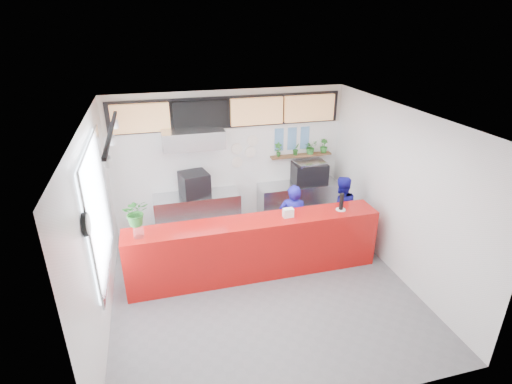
{
  "coord_description": "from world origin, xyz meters",
  "views": [
    {
      "loc": [
        -1.57,
        -5.53,
        4.35
      ],
      "look_at": [
        0.1,
        0.7,
        1.5
      ],
      "focal_mm": 28.0,
      "sensor_mm": 36.0,
      "label": 1
    }
  ],
  "objects_px": {
    "service_counter": "(255,248)",
    "staff_center": "(293,220)",
    "panini_oven": "(194,184)",
    "pepper_mill": "(341,201)",
    "espresso_machine": "(309,173)",
    "staff_right": "(340,210)"
  },
  "relations": [
    {
      "from": "staff_center",
      "to": "service_counter",
      "type": "bearing_deg",
      "value": 52.7
    },
    {
      "from": "espresso_machine",
      "to": "staff_center",
      "type": "height_order",
      "value": "staff_center"
    },
    {
      "from": "staff_right",
      "to": "panini_oven",
      "type": "bearing_deg",
      "value": -22.05
    },
    {
      "from": "espresso_machine",
      "to": "staff_center",
      "type": "relative_size",
      "value": 0.5
    },
    {
      "from": "service_counter",
      "to": "panini_oven",
      "type": "distance_m",
      "value": 2.07
    },
    {
      "from": "staff_center",
      "to": "staff_right",
      "type": "relative_size",
      "value": 1.01
    },
    {
      "from": "espresso_machine",
      "to": "pepper_mill",
      "type": "height_order",
      "value": "pepper_mill"
    },
    {
      "from": "staff_center",
      "to": "panini_oven",
      "type": "bearing_deg",
      "value": -13.29
    },
    {
      "from": "panini_oven",
      "to": "espresso_machine",
      "type": "relative_size",
      "value": 0.75
    },
    {
      "from": "panini_oven",
      "to": "pepper_mill",
      "type": "height_order",
      "value": "pepper_mill"
    },
    {
      "from": "service_counter",
      "to": "panini_oven",
      "type": "bearing_deg",
      "value": 114.66
    },
    {
      "from": "panini_oven",
      "to": "service_counter",
      "type": "bearing_deg",
      "value": -77.0
    },
    {
      "from": "service_counter",
      "to": "staff_center",
      "type": "bearing_deg",
      "value": 28.03
    },
    {
      "from": "service_counter",
      "to": "espresso_machine",
      "type": "bearing_deg",
      "value": 45.97
    },
    {
      "from": "staff_center",
      "to": "staff_right",
      "type": "xyz_separation_m",
      "value": [
        1.08,
        0.17,
        -0.0
      ]
    },
    {
      "from": "service_counter",
      "to": "staff_center",
      "type": "relative_size",
      "value": 3.05
    },
    {
      "from": "service_counter",
      "to": "pepper_mill",
      "type": "xyz_separation_m",
      "value": [
        1.62,
        -0.01,
        0.72
      ]
    },
    {
      "from": "panini_oven",
      "to": "staff_right",
      "type": "xyz_separation_m",
      "value": [
        2.78,
        -1.16,
        -0.41
      ]
    },
    {
      "from": "staff_center",
      "to": "staff_right",
      "type": "height_order",
      "value": "staff_center"
    },
    {
      "from": "espresso_machine",
      "to": "staff_right",
      "type": "bearing_deg",
      "value": -75.8
    },
    {
      "from": "service_counter",
      "to": "staff_right",
      "type": "xyz_separation_m",
      "value": [
        1.96,
        0.64,
        0.18
      ]
    },
    {
      "from": "panini_oven",
      "to": "staff_right",
      "type": "relative_size",
      "value": 0.37
    }
  ]
}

